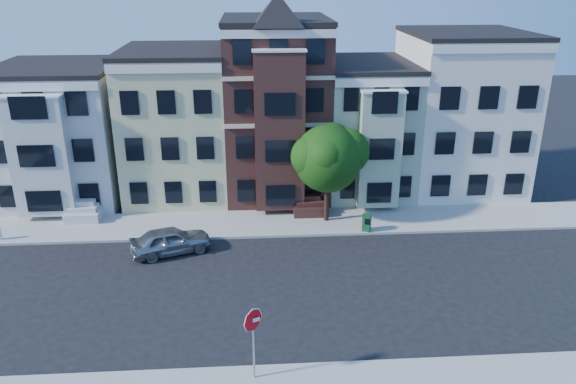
{
  "coord_description": "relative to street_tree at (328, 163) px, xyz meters",
  "views": [
    {
      "loc": [
        -1.77,
        -24.79,
        15.22
      ],
      "look_at": [
        0.09,
        2.95,
        4.2
      ],
      "focal_mm": 35.0,
      "sensor_mm": 36.0,
      "label": 1
    }
  ],
  "objects": [
    {
      "name": "parked_car",
      "position": [
        -9.48,
        -3.61,
        -3.26
      ],
      "size": [
        4.93,
        3.25,
        1.56
      ],
      "primitive_type": "imported",
      "rotation": [
        0.0,
        0.0,
        1.91
      ],
      "color": "#93969A",
      "rests_on": "ground"
    },
    {
      "name": "fire_hydrant",
      "position": [
        -19.91,
        -1.5,
        -3.52
      ],
      "size": [
        0.27,
        0.27,
        0.74
      ],
      "primitive_type": "cylinder",
      "rotation": [
        0.0,
        0.0,
        0.04
      ],
      "color": "silver",
      "rests_on": "far_sidewalk"
    },
    {
      "name": "street_tree",
      "position": [
        0.0,
        0.0,
        0.0
      ],
      "size": [
        7.23,
        7.23,
        7.78
      ],
      "primitive_type": null,
      "rotation": [
        0.0,
        0.0,
        0.09
      ],
      "color": "#1E5112",
      "rests_on": "far_sidewalk"
    },
    {
      "name": "far_sidewalk",
      "position": [
        -2.91,
        -0.09,
        -3.96
      ],
      "size": [
        60.0,
        4.0,
        0.15
      ],
      "primitive_type": "cube",
      "color": "#9E9B93",
      "rests_on": "ground"
    },
    {
      "name": "house_yellow",
      "position": [
        -9.91,
        6.41,
        0.96
      ],
      "size": [
        7.0,
        9.0,
        10.0
      ],
      "primitive_type": "cube",
      "color": "beige",
      "rests_on": "ground"
    },
    {
      "name": "house_green",
      "position": [
        3.59,
        6.41,
        0.46
      ],
      "size": [
        6.0,
        9.0,
        9.0
      ],
      "primitive_type": "cube",
      "color": "#9BAD91",
      "rests_on": "ground"
    },
    {
      "name": "house_white",
      "position": [
        -17.91,
        6.41,
        0.46
      ],
      "size": [
        8.0,
        9.0,
        9.0
      ],
      "primitive_type": "cube",
      "color": "beige",
      "rests_on": "ground"
    },
    {
      "name": "stop_sign",
      "position": [
        -4.81,
        -14.81,
        -2.09
      ],
      "size": [
        0.96,
        0.51,
        3.59
      ],
      "primitive_type": null,
      "rotation": [
        0.0,
        0.0,
        0.4
      ],
      "color": "#BB000A",
      "rests_on": "near_sidewalk"
    },
    {
      "name": "house_cream",
      "position": [
        10.59,
        6.41,
        1.46
      ],
      "size": [
        8.0,
        9.0,
        11.0
      ],
      "primitive_type": "cube",
      "color": "silver",
      "rests_on": "ground"
    },
    {
      "name": "ground",
      "position": [
        -2.91,
        -8.09,
        -4.04
      ],
      "size": [
        120.0,
        120.0,
        0.0
      ],
      "primitive_type": "plane",
      "color": "black"
    },
    {
      "name": "house_brown",
      "position": [
        -2.91,
        6.41,
        1.96
      ],
      "size": [
        7.0,
        9.0,
        12.0
      ],
      "primitive_type": "cube",
      "color": "#3C1E19",
      "rests_on": "ground"
    },
    {
      "name": "newspaper_box",
      "position": [
        2.28,
        -1.77,
        -3.34
      ],
      "size": [
        0.63,
        0.6,
        1.1
      ],
      "primitive_type": "cube",
      "rotation": [
        0.0,
        0.0,
        -0.41
      ],
      "color": "#19532B",
      "rests_on": "far_sidewalk"
    }
  ]
}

